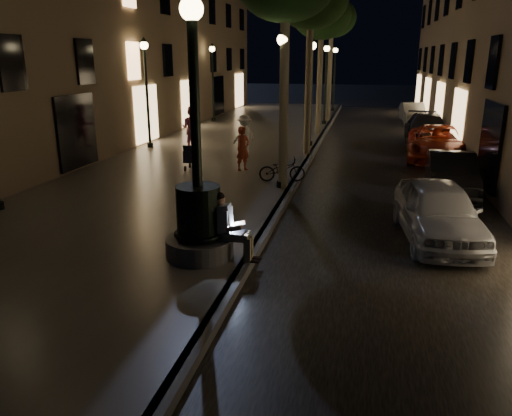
% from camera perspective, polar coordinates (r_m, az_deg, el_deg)
% --- Properties ---
extents(ground, '(120.00, 120.00, 0.00)m').
position_cam_1_polar(ground, '(22.67, 6.57, 6.18)').
color(ground, black).
rests_on(ground, ground).
extents(cobble_lane, '(6.00, 45.00, 0.02)m').
position_cam_1_polar(cobble_lane, '(22.58, 14.20, 5.75)').
color(cobble_lane, black).
rests_on(cobble_lane, ground).
extents(promenade, '(8.00, 45.00, 0.20)m').
position_cam_1_polar(promenade, '(23.39, -3.28, 6.83)').
color(promenade, '#67615B').
rests_on(promenade, ground).
extents(curb_strip, '(0.25, 45.00, 0.20)m').
position_cam_1_polar(curb_strip, '(22.66, 6.58, 6.42)').
color(curb_strip, '#59595B').
rests_on(curb_strip, ground).
extents(fountain_lamppost, '(1.40, 1.40, 5.21)m').
position_cam_1_polar(fountain_lamppost, '(10.16, -6.60, -0.15)').
color(fountain_lamppost, '#59595B').
rests_on(fountain_lamppost, promenade).
extents(seated_man_laptop, '(1.03, 0.35, 1.40)m').
position_cam_1_polar(seated_man_laptop, '(10.07, -3.23, -1.88)').
color(seated_man_laptop, tan).
rests_on(seated_man_laptop, promenade).
extents(tree_second, '(3.00, 3.00, 7.40)m').
position_cam_1_polar(tree_second, '(21.42, 6.30, 22.59)').
color(tree_second, '#6B604C').
rests_on(tree_second, promenade).
extents(tree_third, '(3.00, 3.00, 7.20)m').
position_cam_1_polar(tree_third, '(27.36, 7.53, 20.87)').
color(tree_third, '#6B604C').
rests_on(tree_third, promenade).
extents(tree_far, '(3.00, 3.00, 7.50)m').
position_cam_1_polar(tree_far, '(33.34, 8.67, 20.59)').
color(tree_far, '#6B604C').
rests_on(tree_far, promenade).
extents(lamp_curb_a, '(0.36, 0.36, 4.81)m').
position_cam_1_polar(lamp_curb_a, '(15.41, 3.04, 13.39)').
color(lamp_curb_a, black).
rests_on(lamp_curb_a, promenade).
extents(lamp_curb_b, '(0.36, 0.36, 4.81)m').
position_cam_1_polar(lamp_curb_b, '(23.33, 6.35, 14.49)').
color(lamp_curb_b, black).
rests_on(lamp_curb_b, promenade).
extents(lamp_curb_c, '(0.36, 0.36, 4.81)m').
position_cam_1_polar(lamp_curb_c, '(31.29, 7.99, 15.02)').
color(lamp_curb_c, black).
rests_on(lamp_curb_c, promenade).
extents(lamp_curb_d, '(0.36, 0.36, 4.81)m').
position_cam_1_polar(lamp_curb_d, '(39.27, 8.97, 15.32)').
color(lamp_curb_d, black).
rests_on(lamp_curb_d, promenade).
extents(lamp_left_b, '(0.36, 0.36, 4.81)m').
position_cam_1_polar(lamp_left_b, '(23.27, -12.45, 14.20)').
color(lamp_left_b, black).
rests_on(lamp_left_b, promenade).
extents(lamp_left_c, '(0.36, 0.36, 4.81)m').
position_cam_1_polar(lamp_left_c, '(32.64, -4.98, 15.18)').
color(lamp_left_c, black).
rests_on(lamp_left_c, promenade).
extents(stroller, '(0.46, 1.04, 1.06)m').
position_cam_1_polar(stroller, '(18.38, -7.37, 5.95)').
color(stroller, black).
rests_on(stroller, promenade).
extents(car_front, '(2.07, 4.26, 1.40)m').
position_cam_1_polar(car_front, '(12.44, 20.11, -0.36)').
color(car_front, '#A2A3AA').
rests_on(car_front, ground).
extents(car_second, '(1.62, 4.05, 1.31)m').
position_cam_1_polar(car_second, '(16.72, 21.40, 3.58)').
color(car_second, black).
rests_on(car_second, ground).
extents(car_third, '(2.75, 5.30, 1.43)m').
position_cam_1_polar(car_third, '(22.32, 20.03, 6.97)').
color(car_third, maroon).
rests_on(car_third, ground).
extents(car_rear, '(2.26, 5.09, 1.45)m').
position_cam_1_polar(car_rear, '(26.58, 18.90, 8.54)').
color(car_rear, '#2A292D').
rests_on(car_rear, ground).
extents(car_fifth, '(1.65, 4.03, 1.30)m').
position_cam_1_polar(car_fifth, '(34.85, 17.47, 10.33)').
color(car_fifth, gray).
rests_on(car_fifth, ground).
extents(pedestrian_red, '(0.65, 0.70, 1.60)m').
position_cam_1_polar(pedestrian_red, '(18.12, -1.52, 6.80)').
color(pedestrian_red, '#B43E24').
rests_on(pedestrian_red, promenade).
extents(pedestrian_pink, '(1.01, 0.83, 1.93)m').
position_cam_1_polar(pedestrian_pink, '(22.41, -7.36, 9.04)').
color(pedestrian_pink, '#D16E99').
rests_on(pedestrian_pink, promenade).
extents(pedestrian_white, '(1.15, 1.25, 1.69)m').
position_cam_1_polar(pedestrian_white, '(21.00, -1.34, 8.33)').
color(pedestrian_white, white).
rests_on(pedestrian_white, promenade).
extents(bicycle, '(1.60, 0.85, 0.80)m').
position_cam_1_polar(bicycle, '(16.57, 3.00, 4.42)').
color(bicycle, black).
rests_on(bicycle, promenade).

